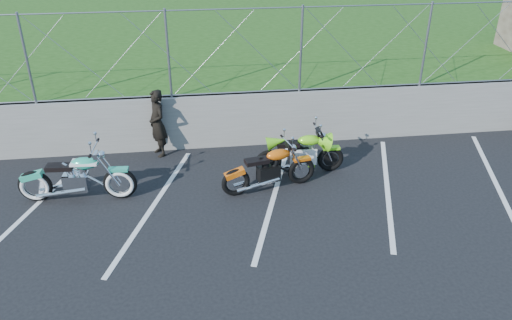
{
  "coord_description": "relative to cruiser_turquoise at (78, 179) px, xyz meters",
  "views": [
    {
      "loc": [
        -1.51,
        -7.52,
        5.35
      ],
      "look_at": [
        -0.33,
        1.3,
        0.69
      ],
      "focal_mm": 35.0,
      "sensor_mm": 36.0,
      "label": 1
    }
  ],
  "objects": [
    {
      "name": "parking_lines",
      "position": [
        5.05,
        -0.38,
        -0.46
      ],
      "size": [
        18.29,
        4.31,
        0.01
      ],
      "color": "silver",
      "rests_on": "ground"
    },
    {
      "name": "ground",
      "position": [
        3.85,
        -1.38,
        -0.46
      ],
      "size": [
        90.0,
        90.0,
        0.0
      ],
      "primitive_type": "plane",
      "color": "black",
      "rests_on": "ground"
    },
    {
      "name": "cruiser_turquoise",
      "position": [
        0.0,
        0.0,
        0.0
      ],
      "size": [
        2.33,
        0.73,
        1.15
      ],
      "rotation": [
        0.0,
        0.0,
        -0.07
      ],
      "color": "black",
      "rests_on": "ground"
    },
    {
      "name": "person_standing",
      "position": [
        1.49,
        1.82,
        0.33
      ],
      "size": [
        0.58,
        0.68,
        1.59
      ],
      "primitive_type": "imported",
      "rotation": [
        0.0,
        0.0,
        -1.16
      ],
      "color": "black",
      "rests_on": "ground"
    },
    {
      "name": "naked_orange",
      "position": [
        3.82,
        -0.1,
        -0.03
      ],
      "size": [
        2.02,
        0.69,
        1.02
      ],
      "rotation": [
        0.0,
        0.0,
        0.21
      ],
      "color": "black",
      "rests_on": "ground"
    },
    {
      "name": "grass_field",
      "position": [
        3.85,
        12.12,
        0.19
      ],
      "size": [
        30.0,
        20.0,
        1.3
      ],
      "primitive_type": "cube",
      "color": "#1F4712",
      "rests_on": "ground"
    },
    {
      "name": "retaining_wall",
      "position": [
        3.85,
        2.12,
        0.19
      ],
      "size": [
        30.0,
        0.22,
        1.3
      ],
      "primitive_type": "cube",
      "color": "slate",
      "rests_on": "ground"
    },
    {
      "name": "sportbike_green",
      "position": [
        4.59,
        0.51,
        -0.03
      ],
      "size": [
        1.96,
        0.7,
        1.01
      ],
      "rotation": [
        0.0,
        0.0,
        -0.02
      ],
      "color": "black",
      "rests_on": "ground"
    },
    {
      "name": "chain_link_fence",
      "position": [
        3.85,
        2.12,
        1.84
      ],
      "size": [
        28.0,
        0.03,
        2.0
      ],
      "color": "gray",
      "rests_on": "retaining_wall"
    }
  ]
}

